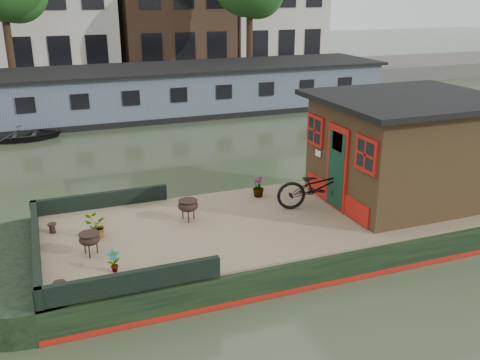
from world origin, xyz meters
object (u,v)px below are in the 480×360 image
object	(u,v)px
potted_plant_a	(114,261)
dinghy	(19,131)
bicycle	(319,187)
brazier_rear	(188,210)
brazier_front	(90,244)
cabin	(405,148)

from	to	relation	value
potted_plant_a	dinghy	world-z (taller)	potted_plant_a
bicycle	brazier_rear	bearing A→B (deg)	96.11
potted_plant_a	brazier_front	size ratio (longest dim) A/B	0.96
bicycle	brazier_front	size ratio (longest dim) A/B	4.35
brazier_rear	bicycle	bearing A→B (deg)	-6.69
potted_plant_a	dinghy	xyz separation A→B (m)	(-1.66, 12.68, -0.54)
cabin	potted_plant_a	bearing A→B (deg)	-170.27
bicycle	potted_plant_a	xyz separation A→B (m)	(-4.75, -1.35, -0.29)
cabin	bicycle	bearing A→B (deg)	175.41
brazier_rear	potted_plant_a	bearing A→B (deg)	-137.04
cabin	brazier_rear	distance (m)	5.17
dinghy	potted_plant_a	bearing A→B (deg)	-166.16
brazier_rear	cabin	bearing A→B (deg)	-5.82
cabin	potted_plant_a	distance (m)	7.03
cabin	bicycle	distance (m)	2.24
cabin	dinghy	bearing A→B (deg)	126.54
bicycle	potted_plant_a	distance (m)	4.95
bicycle	brazier_front	bearing A→B (deg)	108.87
cabin	brazier_front	distance (m)	7.25
cabin	brazier_front	world-z (taller)	cabin
cabin	brazier_front	xyz separation A→B (m)	(-7.17, -0.37, -1.01)
potted_plant_a	brazier_front	world-z (taller)	brazier_front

